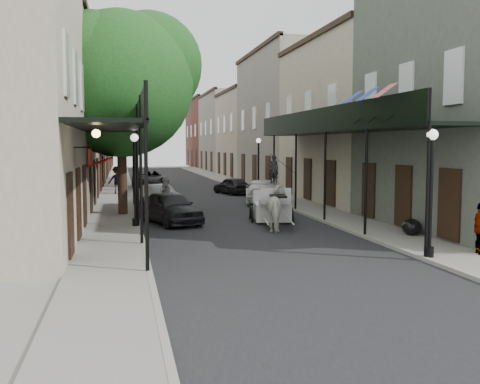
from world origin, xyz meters
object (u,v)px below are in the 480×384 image
pedestrian_walking (167,196)px  lamppost_right_far (258,166)px  tree_far (126,111)px  lamppost_right_near (431,191)px  car_right_far (232,185)px  car_left_near (170,207)px  pedestrian_sidewalk_left (117,180)px  lamppost_left (135,178)px  tree_near (129,79)px  carriage (271,195)px  car_left_far (149,179)px  car_right_near (262,192)px  horse (278,208)px  car_left_mid (160,195)px

pedestrian_walking → lamppost_right_far: bearing=52.4°
tree_far → lamppost_right_near: bearing=-72.3°
lamppost_right_far → car_right_far: size_ratio=1.06×
car_left_near → pedestrian_sidewalk_left: bearing=82.1°
tree_far → lamppost_left: bearing=-89.5°
lamppost_right_near → tree_near: bearing=124.3°
carriage → car_left_far: bearing=112.6°
car_left_far → car_left_near: bearing=-91.8°
tree_far → car_right_near: tree_far is taller
lamppost_right_far → pedestrian_sidewalk_left: size_ratio=2.01×
pedestrian_sidewalk_left → car_left_near: size_ratio=0.45×
horse → carriage: bearing=-90.0°
tree_near → tree_far: tree_near is taller
tree_far → carriage: 18.68m
lamppost_left → car_left_near: 2.32m
lamppost_right_far → pedestrian_walking: (-6.62, -7.92, -1.14)m
car_left_near → lamppost_right_near: bearing=-71.5°
tree_far → pedestrian_sidewalk_left: (-0.73, -3.16, -4.80)m
lamppost_left → car_right_near: bearing=47.2°
lamppost_left → tree_near: bearing=91.3°
pedestrian_sidewalk_left → horse: bearing=103.8°
tree_near → lamppost_right_far: bearing=43.3°
tree_near → pedestrian_sidewalk_left: (-0.77, 10.84, -5.45)m
car_left_far → car_right_far: car_left_far is taller
lamppost_right_far → car_left_near: size_ratio=0.90×
car_left_mid → car_right_near: bearing=-19.0°
tree_far → lamppost_right_far: size_ratio=2.32×
pedestrian_sidewalk_left → tree_near: bearing=86.8°
lamppost_right_near → car_right_near: lamppost_right_near is taller
tree_far → pedestrian_walking: 15.04m
lamppost_right_near → car_right_far: lamppost_right_near is taller
car_left_near → car_right_near: size_ratio=0.86×
car_right_far → pedestrian_walking: bearing=44.6°
lamppost_right_far → pedestrian_walking: size_ratio=2.03×
tree_near → lamppost_right_near: size_ratio=2.60×
carriage → tree_far: bearing=119.3°
carriage → car_left_mid: size_ratio=0.82×
tree_far → carriage: tree_far is taller
pedestrian_walking → car_left_mid: pedestrian_walking is taller
pedestrian_walking → tree_near: bearing=178.8°
lamppost_left → car_right_near: size_ratio=0.77×
car_left_mid → car_left_far: car_left_far is taller
car_left_near → carriage: bearing=-17.5°
pedestrian_sidewalk_left → car_left_mid: pedestrian_sidewalk_left is taller
lamppost_left → car_left_far: bearing=85.8°
tree_near → car_left_near: (1.60, -3.02, -5.79)m
lamppost_left → pedestrian_sidewalk_left: (-0.87, 15.02, -1.01)m
car_right_near → pedestrian_sidewalk_left: bearing=-27.1°
pedestrian_sidewalk_left → lamppost_right_near: bearing=104.2°
car_left_mid → lamppost_left: bearing=-119.6°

